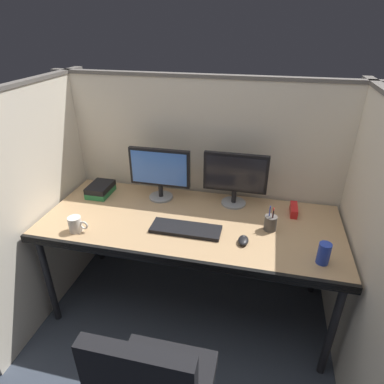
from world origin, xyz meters
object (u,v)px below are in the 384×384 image
at_px(soda_can, 324,253).
at_px(pen_cup, 270,223).
at_px(monitor_right, 235,176).
at_px(coffee_mug, 76,224).
at_px(keyboard_main, 186,229).
at_px(computer_mouse, 243,240).
at_px(book_stack, 100,189).
at_px(red_stapler, 294,210).
at_px(desk, 190,228).
at_px(monitor_left, 160,171).

relative_size(soda_can, pen_cup, 0.74).
distance_m(monitor_right, coffee_mug, 1.06).
height_order(monitor_right, keyboard_main, monitor_right).
relative_size(computer_mouse, book_stack, 0.45).
bearing_deg(red_stapler, monitor_right, 174.76).
distance_m(keyboard_main, book_stack, 0.79).
relative_size(desk, book_stack, 8.95).
relative_size(keyboard_main, coffee_mug, 3.41).
xyz_separation_m(book_stack, red_stapler, (1.37, 0.04, -0.01)).
xyz_separation_m(desk, red_stapler, (0.65, 0.25, 0.08)).
bearing_deg(monitor_left, keyboard_main, -52.42).
bearing_deg(monitor_right, red_stapler, -5.24).
height_order(keyboard_main, coffee_mug, coffee_mug).
height_order(desk, monitor_right, monitor_right).
bearing_deg(keyboard_main, soda_can, -9.25).
xyz_separation_m(soda_can, red_stapler, (-0.13, 0.48, -0.03)).
height_order(book_stack, red_stapler, book_stack).
xyz_separation_m(book_stack, coffee_mug, (0.07, -0.47, 0.01)).
distance_m(desk, red_stapler, 0.70).
distance_m(desk, monitor_left, 0.46).
bearing_deg(computer_mouse, red_stapler, 53.55).
distance_m(monitor_right, computer_mouse, 0.49).
bearing_deg(red_stapler, monitor_left, 179.64).
xyz_separation_m(keyboard_main, pen_cup, (0.50, 0.13, 0.04)).
relative_size(keyboard_main, computer_mouse, 4.48).
height_order(monitor_right, pen_cup, monitor_right).
height_order(computer_mouse, pen_cup, pen_cup).
xyz_separation_m(keyboard_main, coffee_mug, (-0.65, -0.15, 0.04)).
relative_size(monitor_left, soda_can, 3.52).
distance_m(monitor_right, pen_cup, 0.40).
height_order(keyboard_main, book_stack, book_stack).
bearing_deg(book_stack, monitor_left, 5.72).
height_order(monitor_right, coffee_mug, monitor_right).
bearing_deg(desk, keyboard_main, -88.75).
bearing_deg(keyboard_main, desk, 91.25).
xyz_separation_m(keyboard_main, red_stapler, (0.65, 0.35, 0.02)).
height_order(soda_can, book_stack, soda_can).
bearing_deg(monitor_right, book_stack, -175.51).
distance_m(desk, pen_cup, 0.51).
bearing_deg(pen_cup, red_stapler, 56.88).
distance_m(desk, soda_can, 0.82).
xyz_separation_m(monitor_left, pen_cup, (0.78, -0.23, -0.17)).
relative_size(monitor_right, keyboard_main, 1.00).
bearing_deg(red_stapler, computer_mouse, -126.45).
relative_size(desk, computer_mouse, 19.79).
relative_size(computer_mouse, pen_cup, 0.58).
bearing_deg(monitor_left, book_stack, -174.28).
height_order(desk, computer_mouse, computer_mouse).
relative_size(monitor_left, red_stapler, 2.87).
height_order(soda_can, pen_cup, pen_cup).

